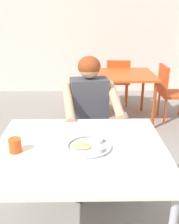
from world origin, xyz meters
The scene contains 10 objects.
back_wall centered at (0.00, 3.86, 1.70)m, with size 12.00×0.12×3.40m, color silver.
table_foreground centered at (-0.07, -0.02, 0.69)m, with size 1.12×0.95×0.76m.
thali_tray centered at (-0.01, -0.02, 0.77)m, with size 0.29×0.29×0.03m.
drinking_cup centered at (-0.47, -0.06, 0.81)m, with size 0.08×0.08×0.09m.
chair_foreground centered at (-0.01, 0.93, 0.49)m, with size 0.44×0.44×0.82m.
diner_foreground centered at (0.01, 0.72, 0.73)m, with size 0.55×0.59×1.21m.
table_background_red centered at (0.56, 2.25, 0.64)m, with size 0.84×0.86×0.72m.
chair_red_left centered at (-0.04, 2.26, 0.49)m, with size 0.42×0.45×0.83m.
chair_red_right centered at (1.23, 2.22, 0.49)m, with size 0.44×0.43×0.85m.
chair_red_far centered at (0.53, 2.89, 0.48)m, with size 0.44×0.42×0.82m.
Camera 1 is at (-0.04, -1.49, 1.58)m, focal length 41.57 mm.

